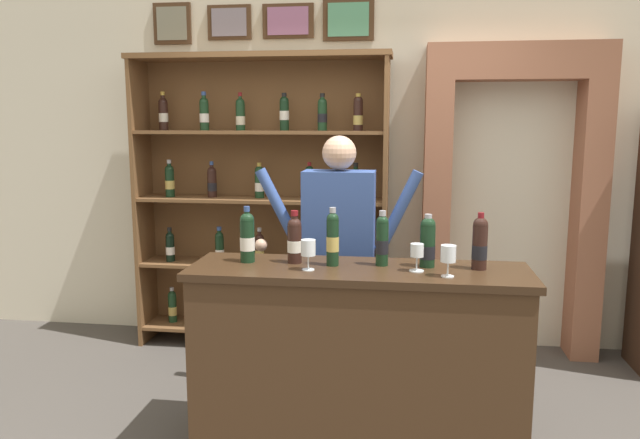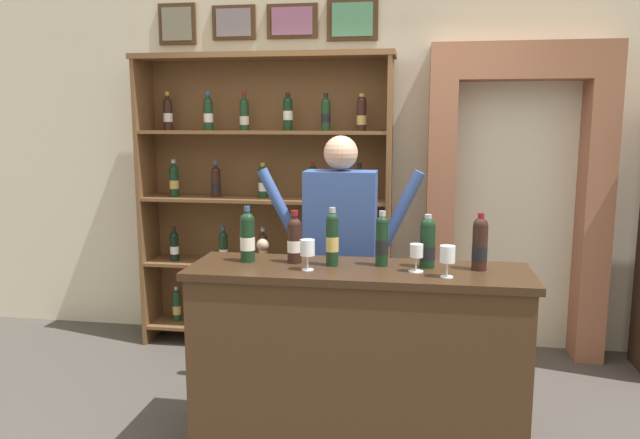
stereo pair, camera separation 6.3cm
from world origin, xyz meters
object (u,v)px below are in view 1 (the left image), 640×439
object	(u,v)px
tasting_bottle_bianco	(333,238)
tasting_bottle_chianti	(382,240)
tasting_bottle_grappa	(247,237)
wine_shelf	(262,194)
wine_glass_spare	(417,253)
wine_glass_center	(448,255)
tasting_bottle_vin_santo	(295,239)
tasting_counter	(357,359)
shopkeeper	(339,239)
tasting_bottle_brunello	(480,243)
tasting_bottle_super_tuscan	(428,242)
wine_glass_left	(308,249)

from	to	relation	value
tasting_bottle_bianco	tasting_bottle_chianti	world-z (taller)	tasting_bottle_bianco
tasting_bottle_grappa	tasting_bottle_chianti	xyz separation A→B (m)	(0.73, 0.02, 0.00)
wine_shelf	tasting_bottle_grappa	bearing A→B (deg)	-79.84
tasting_bottle_chianti	wine_glass_spare	bearing A→B (deg)	-30.20
tasting_bottle_grappa	wine_glass_center	world-z (taller)	tasting_bottle_grappa
tasting_bottle_vin_santo	wine_glass_spare	bearing A→B (deg)	-8.71
tasting_counter	wine_glass_center	bearing A→B (deg)	-15.14
tasting_bottle_vin_santo	wine_glass_spare	world-z (taller)	tasting_bottle_vin_santo
wine_shelf	shopkeeper	xyz separation A→B (m)	(0.69, -0.87, -0.16)
wine_shelf	tasting_counter	distance (m)	1.86
tasting_counter	wine_glass_center	world-z (taller)	wine_glass_center
tasting_bottle_grappa	wine_glass_spare	size ratio (longest dim) A/B	2.12
tasting_bottle_chianti	tasting_bottle_brunello	distance (m)	0.50
tasting_bottle_vin_santo	tasting_bottle_chianti	distance (m)	0.47
tasting_bottle_super_tuscan	tasting_bottle_brunello	xyz separation A→B (m)	(0.26, -0.01, 0.01)
tasting_bottle_chianti	wine_glass_center	bearing A→B (deg)	-30.42
wine_shelf	shopkeeper	bearing A→B (deg)	-51.51
shopkeeper	tasting_bottle_super_tuscan	world-z (taller)	shopkeeper
tasting_counter	tasting_bottle_chianti	size ratio (longest dim) A/B	6.06
tasting_bottle_grappa	tasting_bottle_super_tuscan	distance (m)	0.96
tasting_bottle_grappa	tasting_bottle_vin_santo	size ratio (longest dim) A/B	1.07
tasting_bottle_vin_santo	wine_glass_left	size ratio (longest dim) A/B	1.79
tasting_bottle_bianco	wine_glass_left	size ratio (longest dim) A/B	1.95
wine_glass_left	tasting_bottle_chianti	bearing A→B (deg)	23.26
shopkeeper	tasting_bottle_chianti	bearing A→B (deg)	-61.85
tasting_counter	tasting_bottle_super_tuscan	world-z (taller)	tasting_bottle_super_tuscan
wine_glass_center	tasting_bottle_chianti	bearing A→B (deg)	149.58
wine_glass_spare	wine_glass_left	xyz separation A→B (m)	(-0.55, -0.05, 0.02)
wine_glass_center	tasting_bottle_super_tuscan	bearing A→B (deg)	115.64
tasting_bottle_super_tuscan	wine_glass_center	xyz separation A→B (m)	(0.09, -0.20, -0.02)
wine_shelf	tasting_bottle_grappa	distance (m)	1.46
tasting_bottle_bianco	wine_glass_left	bearing A→B (deg)	-132.53
tasting_bottle_vin_santo	tasting_bottle_bianco	world-z (taller)	tasting_bottle_bianco
wine_shelf	tasting_bottle_chianti	xyz separation A→B (m)	(0.98, -1.41, -0.05)
shopkeeper	tasting_bottle_grappa	size ratio (longest dim) A/B	5.49
wine_shelf	tasting_bottle_bianco	world-z (taller)	wine_shelf
shopkeeper	wine_glass_center	distance (m)	0.97
tasting_counter	tasting_bottle_bianco	distance (m)	0.67
tasting_bottle_brunello	wine_glass_center	bearing A→B (deg)	-132.97
tasting_bottle_super_tuscan	tasting_counter	bearing A→B (deg)	-168.10
wine_shelf	tasting_counter	bearing A→B (deg)	-59.82
tasting_counter	tasting_bottle_grappa	world-z (taller)	tasting_bottle_grappa
wine_glass_left	wine_glass_spare	bearing A→B (deg)	5.55
wine_glass_left	tasting_counter	bearing A→B (deg)	18.94
tasting_bottle_brunello	wine_glass_spare	distance (m)	0.34
wine_shelf	tasting_bottle_vin_santo	world-z (taller)	wine_shelf
tasting_bottle_bianco	wine_glass_left	distance (m)	0.17
shopkeeper	tasting_bottle_chianti	world-z (taller)	shopkeeper
tasting_counter	shopkeeper	distance (m)	0.83
wine_glass_left	wine_glass_center	bearing A→B (deg)	-2.91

